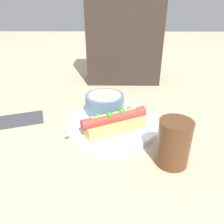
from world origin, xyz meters
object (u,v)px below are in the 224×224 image
object	(u,v)px
spoon	(97,117)
drinking_glass	(174,143)
soup_bowl	(105,103)
hot_dog	(115,122)
seated_diner	(124,19)

from	to	relation	value
spoon	drinking_glass	world-z (taller)	drinking_glass
soup_bowl	spoon	bearing A→B (deg)	-115.71
drinking_glass	hot_dog	bearing A→B (deg)	139.03
hot_dog	drinking_glass	size ratio (longest dim) A/B	1.63
hot_dog	soup_bowl	size ratio (longest dim) A/B	1.47
hot_dog	drinking_glass	bearing A→B (deg)	-67.62
hot_dog	spoon	xyz separation A→B (m)	(-0.05, 0.06, -0.02)
hot_dog	seated_diner	xyz separation A→B (m)	(0.04, 0.43, 0.21)
spoon	seated_diner	bearing A→B (deg)	24.19
seated_diner	spoon	bearing A→B (deg)	-103.17
drinking_glass	seated_diner	world-z (taller)	seated_diner
spoon	seated_diner	size ratio (longest dim) A/B	0.25
seated_diner	soup_bowl	bearing A→B (deg)	-101.29
soup_bowl	seated_diner	world-z (taller)	seated_diner
spoon	drinking_glass	distance (m)	0.25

